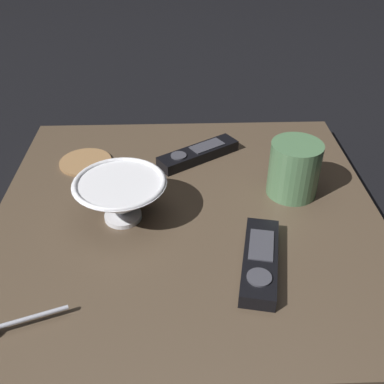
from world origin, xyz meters
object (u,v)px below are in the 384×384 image
object	(u,v)px
cereal_bowl	(121,197)
tv_remote_near	(198,154)
tv_remote_far	(260,260)
drink_coaster	(86,162)
coffee_mug	(295,168)

from	to	relation	value
cereal_bowl	tv_remote_near	bearing A→B (deg)	-125.68
tv_remote_near	tv_remote_far	world-z (taller)	same
cereal_bowl	drink_coaster	xyz separation A→B (m)	(0.09, -0.18, -0.04)
drink_coaster	cereal_bowl	bearing A→B (deg)	117.05
coffee_mug	drink_coaster	bearing A→B (deg)	-16.04
coffee_mug	cereal_bowl	bearing A→B (deg)	12.47
tv_remote_near	tv_remote_far	xyz separation A→B (m)	(-0.08, 0.31, 0.00)
coffee_mug	tv_remote_far	distance (m)	0.21
cereal_bowl	drink_coaster	bearing A→B (deg)	-62.95
cereal_bowl	coffee_mug	distance (m)	0.31
coffee_mug	tv_remote_near	world-z (taller)	coffee_mug
tv_remote_near	drink_coaster	world-z (taller)	tv_remote_near
drink_coaster	tv_remote_near	bearing A→B (deg)	-177.45
cereal_bowl	coffee_mug	bearing A→B (deg)	-167.53
tv_remote_near	coffee_mug	bearing A→B (deg)	143.28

